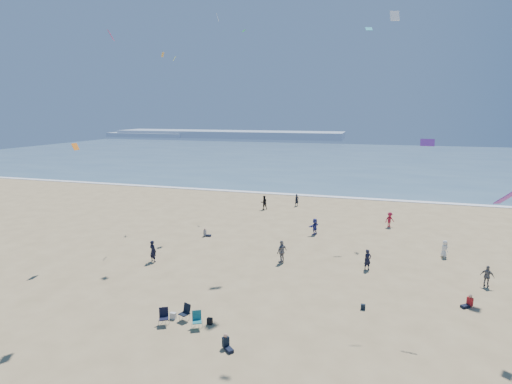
% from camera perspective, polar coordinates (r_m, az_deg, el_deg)
% --- Properties ---
extents(ocean, '(220.00, 100.00, 0.06)m').
position_cam_1_polar(ocean, '(108.51, 12.11, 4.70)').
color(ocean, '#476B84').
rests_on(ocean, ground).
extents(surf_line, '(220.00, 1.20, 0.08)m').
position_cam_1_polar(surf_line, '(59.34, 8.28, -0.53)').
color(surf_line, white).
rests_on(surf_line, ground).
extents(headland_far, '(110.00, 20.00, 3.20)m').
position_cam_1_polar(headland_far, '(195.09, -4.05, 8.24)').
color(headland_far, '#7A8EA8').
rests_on(headland_far, ground).
extents(headland_near, '(40.00, 14.00, 2.00)m').
position_cam_1_polar(headland_near, '(208.13, -15.02, 7.91)').
color(headland_near, '#7A8EA8').
rests_on(headland_near, ground).
extents(standing_flyers, '(37.72, 42.89, 1.91)m').
position_cam_1_polar(standing_flyers, '(32.34, 4.81, -9.14)').
color(standing_flyers, slate).
rests_on(standing_flyers, ground).
extents(seated_group, '(22.99, 26.10, 0.84)m').
position_cam_1_polar(seated_group, '(23.88, 5.64, -18.12)').
color(seated_group, silver).
rests_on(seated_group, ground).
extents(chair_cluster, '(2.81, 1.59, 1.00)m').
position_cam_1_polar(chair_cluster, '(24.58, -10.59, -17.14)').
color(chair_cluster, black).
rests_on(chair_cluster, ground).
extents(white_tote, '(0.35, 0.20, 0.40)m').
position_cam_1_polar(white_tote, '(25.43, -11.76, -16.93)').
color(white_tote, silver).
rests_on(white_tote, ground).
extents(black_backpack, '(0.30, 0.22, 0.38)m').
position_cam_1_polar(black_backpack, '(24.57, -6.63, -17.86)').
color(black_backpack, black).
rests_on(black_backpack, ground).
extents(navy_bag, '(0.28, 0.18, 0.34)m').
position_cam_1_polar(navy_bag, '(26.85, 15.05, -15.56)').
color(navy_bag, black).
rests_on(navy_bag, ground).
extents(kites_aloft, '(41.23, 43.56, 25.12)m').
position_cam_1_polar(kites_aloft, '(26.03, 21.33, 16.56)').
color(kites_aloft, '#5D268C').
rests_on(kites_aloft, ground).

